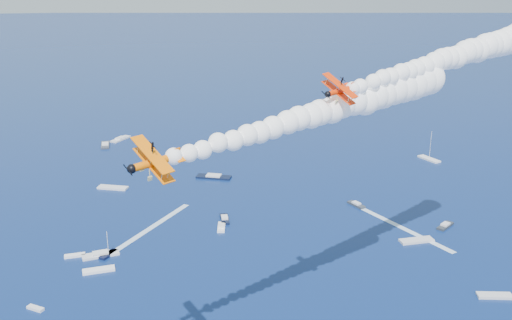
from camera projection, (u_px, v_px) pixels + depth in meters
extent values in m
cube|color=black|center=(109.00, 254.00, 167.01)|extent=(5.27, 6.24, 0.70)
cube|color=#303641|center=(356.00, 205.00, 201.44)|extent=(4.86, 7.43, 0.70)
cube|color=silver|center=(416.00, 240.00, 175.38)|extent=(10.38, 3.86, 0.70)
cube|color=black|center=(225.00, 219.00, 190.12)|extent=(2.80, 8.04, 0.70)
cube|color=black|center=(214.00, 177.00, 227.75)|extent=(14.00, 8.82, 0.70)
cube|color=white|center=(99.00, 270.00, 158.39)|extent=(8.74, 3.79, 0.70)
cube|color=white|center=(75.00, 255.00, 166.32)|extent=(5.88, 2.45, 0.70)
cube|color=silver|center=(495.00, 296.00, 146.19)|extent=(8.91, 4.46, 0.70)
cube|color=silver|center=(113.00, 188.00, 216.82)|extent=(11.61, 7.19, 0.70)
cube|color=#313541|center=(105.00, 145.00, 267.85)|extent=(4.10, 11.41, 0.70)
cube|color=white|center=(35.00, 308.00, 140.81)|extent=(4.43, 3.66, 0.70)
cube|color=white|center=(429.00, 159.00, 248.67)|extent=(6.59, 10.89, 0.70)
cube|color=#292F37|center=(445.00, 226.00, 185.12)|extent=(7.37, 6.49, 0.70)
cube|color=silver|center=(101.00, 255.00, 166.71)|extent=(10.67, 5.35, 0.70)
cube|color=silver|center=(121.00, 139.00, 277.00)|extent=(9.53, 11.44, 0.70)
cube|color=white|center=(221.00, 227.00, 184.21)|extent=(3.38, 7.33, 0.70)
cube|color=white|center=(154.00, 226.00, 186.00)|extent=(23.82, 32.01, 0.04)
cube|color=white|center=(405.00, 229.00, 183.53)|extent=(16.59, 35.80, 0.04)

